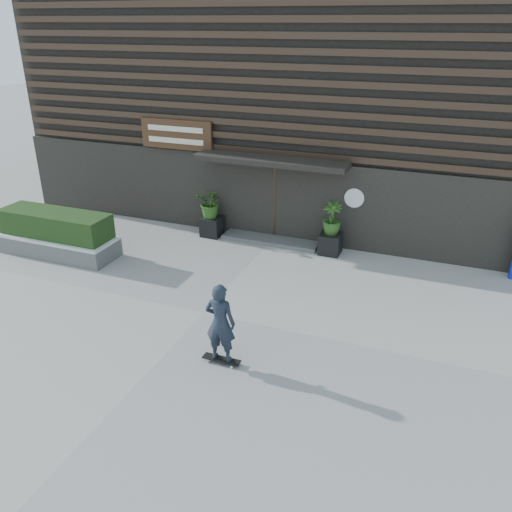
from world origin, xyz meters
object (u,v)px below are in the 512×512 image
at_px(planter_pot_left, 212,226).
at_px(skateboarder, 220,323).
at_px(raised_bed, 59,246).
at_px(planter_pot_right, 330,244).

height_order(planter_pot_left, skateboarder, skateboarder).
xyz_separation_m(planter_pot_left, skateboarder, (3.10, -6.00, 0.61)).
relative_size(planter_pot_left, skateboarder, 0.34).
bearing_deg(planter_pot_left, raised_bed, -140.59).
height_order(planter_pot_right, raised_bed, planter_pot_right).
bearing_deg(raised_bed, planter_pot_left, 39.41).
height_order(raised_bed, skateboarder, skateboarder).
xyz_separation_m(planter_pot_left, raised_bed, (-3.51, -2.89, -0.05)).
xyz_separation_m(planter_pot_left, planter_pot_right, (3.80, 0.00, 0.00)).
distance_m(planter_pot_left, planter_pot_right, 3.80).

